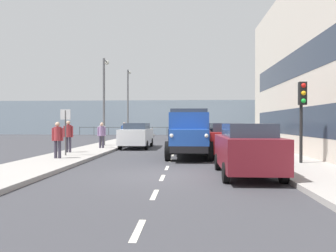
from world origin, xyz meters
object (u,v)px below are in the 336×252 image
(pedestrian_strolling, at_px, (102,133))
(lamp_post_promenade, at_px, (104,93))
(car_navy_kerbside_2, at_px, (217,136))
(car_white_oppositeside_0, at_px, (137,135))
(pedestrian_couple_b, at_px, (68,134))
(pedestrian_couple_a, at_px, (124,131))
(car_red_kerbside_1, at_px, (226,139))
(street_sign, at_px, (66,124))
(truck_vintage_blue, at_px, (189,134))
(pedestrian_by_lamp, at_px, (58,137))
(car_maroon_kerbside_near, at_px, (247,149))
(pedestrian_with_bag, at_px, (102,132))
(traffic_light_near, at_px, (302,104))
(car_grey_kerbside_3, at_px, (211,133))
(lamp_post_far, at_px, (128,98))

(pedestrian_strolling, bearing_deg, lamp_post_promenade, -79.02)
(car_navy_kerbside_2, distance_m, car_white_oppositeside_0, 5.49)
(pedestrian_couple_b, relative_size, pedestrian_strolling, 1.08)
(pedestrian_couple_b, distance_m, pedestrian_couple_a, 8.49)
(car_red_kerbside_1, bearing_deg, street_sign, 8.53)
(pedestrian_strolling, xyz_separation_m, pedestrian_couple_a, (-0.39, -5.29, 0.03))
(truck_vintage_blue, height_order, pedestrian_couple_a, truck_vintage_blue)
(pedestrian_by_lamp, distance_m, lamp_post_promenade, 9.11)
(lamp_post_promenade, bearing_deg, car_navy_kerbside_2, 169.73)
(car_maroon_kerbside_near, bearing_deg, car_white_oppositeside_0, -64.39)
(pedestrian_couple_b, bearing_deg, lamp_post_promenade, -94.27)
(car_navy_kerbside_2, xyz_separation_m, pedestrian_with_bag, (7.94, -0.80, 0.20))
(truck_vintage_blue, bearing_deg, lamp_post_promenade, -48.37)
(pedestrian_couple_a, height_order, street_sign, street_sign)
(truck_vintage_blue, bearing_deg, car_white_oppositeside_0, -59.35)
(car_red_kerbside_1, relative_size, pedestrian_strolling, 2.46)
(pedestrian_with_bag, bearing_deg, traffic_light_near, 138.94)
(pedestrian_couple_b, bearing_deg, car_grey_kerbside_3, -129.36)
(car_navy_kerbside_2, height_order, pedestrian_couple_b, pedestrian_couple_b)
(car_white_oppositeside_0, height_order, lamp_post_promenade, lamp_post_promenade)
(car_maroon_kerbside_near, height_order, car_navy_kerbside_2, same)
(traffic_light_near, distance_m, lamp_post_promenade, 14.42)
(car_maroon_kerbside_near, distance_m, car_navy_kerbside_2, 10.70)
(truck_vintage_blue, xyz_separation_m, pedestrian_couple_b, (6.48, -0.94, -0.03))
(car_navy_kerbside_2, bearing_deg, lamp_post_promenade, -10.27)
(car_red_kerbside_1, bearing_deg, truck_vintage_blue, 16.46)
(car_white_oppositeside_0, distance_m, pedestrian_by_lamp, 8.25)
(truck_vintage_blue, distance_m, pedestrian_by_lamp, 6.19)
(car_white_oppositeside_0, bearing_deg, car_grey_kerbside_3, -137.00)
(lamp_post_promenade, height_order, street_sign, lamp_post_promenade)
(car_navy_kerbside_2, bearing_deg, lamp_post_far, -53.46)
(truck_vintage_blue, height_order, pedestrian_couple_b, truck_vintage_blue)
(truck_vintage_blue, xyz_separation_m, traffic_light_near, (-4.45, 3.00, 1.29))
(car_red_kerbside_1, distance_m, pedestrian_with_bag, 9.72)
(pedestrian_by_lamp, relative_size, pedestrian_with_bag, 1.01)
(pedestrian_couple_b, relative_size, lamp_post_promenade, 0.27)
(car_red_kerbside_1, relative_size, pedestrian_with_bag, 2.40)
(lamp_post_far, bearing_deg, car_red_kerbside_1, 117.09)
(car_white_oppositeside_0, xyz_separation_m, pedestrian_strolling, (1.93, 2.01, 0.18))
(car_maroon_kerbside_near, xyz_separation_m, pedestrian_with_bag, (7.94, -11.50, 0.20))
(pedestrian_couple_b, distance_m, traffic_light_near, 11.69)
(truck_vintage_blue, distance_m, lamp_post_promenade, 9.48)
(lamp_post_promenade, bearing_deg, pedestrian_couple_b, 85.73)
(pedestrian_with_bag, xyz_separation_m, traffic_light_near, (-10.51, 9.16, 1.37))
(car_grey_kerbside_3, bearing_deg, lamp_post_promenade, 28.64)
(pedestrian_by_lamp, bearing_deg, pedestrian_strolling, -93.82)
(pedestrian_by_lamp, height_order, lamp_post_promenade, lamp_post_promenade)
(lamp_post_far, xyz_separation_m, street_sign, (-0.06, 16.72, -2.56))
(street_sign, bearing_deg, lamp_post_far, -89.81)
(car_navy_kerbside_2, bearing_deg, street_sign, 37.22)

